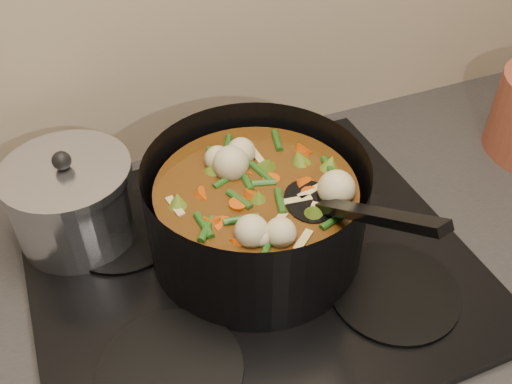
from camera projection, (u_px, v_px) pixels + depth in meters
name	position (u px, v px, depth m)	size (l,w,h in m)	color
stovetop	(252.00, 264.00, 0.84)	(0.62, 0.54, 0.03)	black
stockpot	(256.00, 211.00, 0.81)	(0.32, 0.41, 0.23)	black
saucepan	(73.00, 201.00, 0.84)	(0.19, 0.19, 0.15)	silver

